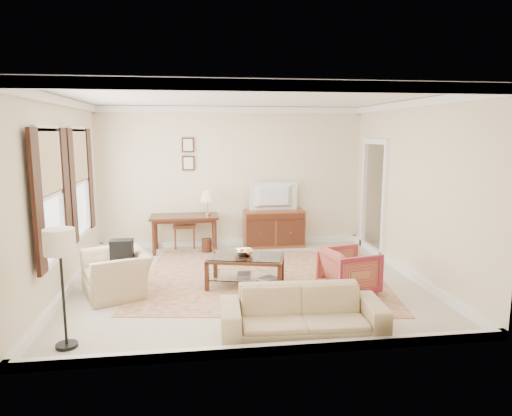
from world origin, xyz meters
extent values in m
cube|color=beige|center=(0.00, 0.00, 0.00)|extent=(5.50, 5.00, 0.01)
cube|color=white|center=(0.00, 0.00, 2.90)|extent=(5.50, 5.00, 0.01)
cube|color=beige|center=(0.00, 2.50, 1.45)|extent=(5.50, 0.01, 2.90)
cube|color=beige|center=(0.00, -2.50, 1.45)|extent=(5.50, 0.01, 2.90)
cube|color=beige|center=(-2.75, 0.00, 1.45)|extent=(0.01, 5.00, 2.90)
cube|color=beige|center=(2.75, 0.00, 1.45)|extent=(0.01, 5.00, 2.90)
cube|color=beige|center=(4.25, 1.15, 0.00)|extent=(3.00, 2.70, 0.01)
cube|color=brown|center=(0.29, 0.18, 0.01)|extent=(4.39, 3.92, 0.01)
cube|color=#3D1C11|center=(-1.00, 2.06, 0.71)|extent=(1.34, 0.67, 0.05)
cylinder|color=#3D1C11|center=(-1.60, 1.81, 0.34)|extent=(0.07, 0.07, 0.69)
cylinder|color=#3D1C11|center=(-0.41, 1.81, 0.34)|extent=(0.07, 0.07, 0.69)
cylinder|color=#3D1C11|center=(-1.60, 2.32, 0.34)|extent=(0.07, 0.07, 0.69)
cylinder|color=#3D1C11|center=(-0.41, 2.32, 0.34)|extent=(0.07, 0.07, 0.69)
cube|color=brown|center=(0.84, 2.23, 0.39)|extent=(1.25, 0.48, 0.77)
imported|color=black|center=(0.84, 2.21, 1.25)|extent=(0.96, 0.55, 0.13)
cube|color=#3D1C11|center=(-0.03, -0.21, 0.45)|extent=(1.29, 0.95, 0.04)
cube|color=silver|center=(-0.03, -0.21, 0.48)|extent=(1.22, 0.87, 0.01)
cube|color=silver|center=(-0.03, -0.21, 0.16)|extent=(1.19, 0.85, 0.02)
cube|color=#3D1C11|center=(-0.64, -0.37, 0.22)|extent=(0.07, 0.07, 0.45)
cube|color=#3D1C11|center=(0.42, -0.65, 0.22)|extent=(0.07, 0.07, 0.45)
cube|color=#3D1C11|center=(-0.48, 0.23, 0.22)|extent=(0.07, 0.07, 0.45)
cube|color=#3D1C11|center=(0.58, -0.05, 0.22)|extent=(0.07, 0.07, 0.45)
imported|color=silver|center=(-0.05, -0.13, 0.54)|extent=(0.42, 0.42, 0.10)
imported|color=brown|center=(-0.17, -0.18, 0.19)|extent=(0.28, 0.08, 0.38)
imported|color=brown|center=(0.22, -0.34, 0.19)|extent=(0.17, 0.25, 0.38)
imported|color=maroon|center=(1.46, -0.72, 0.37)|extent=(0.81, 0.85, 0.74)
imported|color=tan|center=(-1.96, -0.33, 0.43)|extent=(0.95, 1.15, 0.87)
cube|color=black|center=(-1.87, -0.29, 0.68)|extent=(0.30, 0.37, 0.40)
imported|color=tan|center=(0.44, -2.02, 0.38)|extent=(1.95, 0.66, 0.75)
cylinder|color=black|center=(-2.25, -1.97, 0.02)|extent=(0.24, 0.24, 0.04)
cylinder|color=black|center=(-2.25, -1.97, 0.58)|extent=(0.03, 0.03, 1.14)
cylinder|color=silver|center=(-2.25, -1.97, 1.21)|extent=(0.33, 0.33, 0.28)
camera|label=1|loc=(-0.80, -7.00, 2.38)|focal=32.00mm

